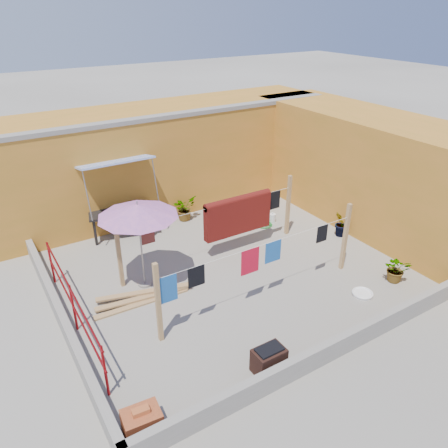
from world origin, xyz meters
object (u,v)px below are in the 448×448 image
(patio_umbrella, at_px, (138,211))
(brazier, at_px, (269,360))
(brick_stack, at_px, (142,422))
(white_basin, at_px, (363,294))
(water_jug_a, at_px, (272,218))
(water_jug_b, at_px, (266,216))
(green_hose, at_px, (264,224))
(outdoor_table, at_px, (121,212))
(plant_back_a, at_px, (184,208))

(patio_umbrella, height_order, brazier, patio_umbrella)
(brick_stack, distance_m, white_basin, 5.76)
(brick_stack, distance_m, water_jug_a, 7.87)
(water_jug_a, distance_m, water_jug_b, 0.23)
(brick_stack, height_order, white_basin, brick_stack)
(brick_stack, relative_size, green_hose, 1.20)
(brazier, height_order, water_jug_b, brazier)
(outdoor_table, distance_m, brazier, 6.43)
(water_jug_b, distance_m, plant_back_a, 2.55)
(outdoor_table, relative_size, green_hose, 3.66)
(brick_stack, height_order, water_jug_b, brick_stack)
(green_hose, bearing_deg, patio_umbrella, -166.53)
(white_basin, bearing_deg, brick_stack, -172.99)
(brick_stack, bearing_deg, plant_back_a, 57.83)
(water_jug_a, relative_size, water_jug_b, 1.03)
(brick_stack, distance_m, brazier, 2.46)
(patio_umbrella, relative_size, brick_stack, 3.67)
(water_jug_b, bearing_deg, plant_back_a, 147.19)
(outdoor_table, height_order, water_jug_b, outdoor_table)
(outdoor_table, bearing_deg, water_jug_a, -20.75)
(white_basin, distance_m, green_hose, 4.08)
(white_basin, distance_m, water_jug_a, 4.14)
(brick_stack, relative_size, water_jug_b, 2.06)
(brick_stack, xyz_separation_m, water_jug_b, (6.16, 5.03, -0.09))
(green_hose, distance_m, plant_back_a, 2.49)
(white_basin, xyz_separation_m, green_hose, (0.17, 4.08, -0.01))
(water_jug_b, xyz_separation_m, green_hose, (-0.27, -0.24, -0.10))
(water_jug_b, bearing_deg, white_basin, -95.82)
(green_hose, bearing_deg, water_jug_b, 42.23)
(outdoor_table, distance_m, plant_back_a, 2.03)
(plant_back_a, bearing_deg, patio_umbrella, -132.59)
(outdoor_table, xyz_separation_m, brick_stack, (-2.03, -6.40, -0.52))
(outdoor_table, height_order, brick_stack, outdoor_table)
(plant_back_a, bearing_deg, white_basin, -73.49)
(water_jug_b, bearing_deg, water_jug_a, -70.56)
(patio_umbrella, distance_m, white_basin, 5.47)
(water_jug_a, bearing_deg, white_basin, -97.20)
(patio_umbrella, relative_size, green_hose, 4.40)
(patio_umbrella, height_order, plant_back_a, patio_umbrella)
(green_hose, bearing_deg, brick_stack, -140.90)
(brick_stack, distance_m, green_hose, 7.59)
(outdoor_table, bearing_deg, plant_back_a, -0.00)
(green_hose, bearing_deg, plant_back_a, 139.01)
(patio_umbrella, xyz_separation_m, brick_stack, (-1.59, -3.76, -1.74))
(outdoor_table, relative_size, plant_back_a, 2.49)
(white_basin, relative_size, green_hose, 0.93)
(water_jug_b, bearing_deg, brazier, -126.30)
(patio_umbrella, bearing_deg, plant_back_a, 47.41)
(white_basin, bearing_deg, brazier, -167.81)
(green_hose, bearing_deg, brazier, -125.59)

